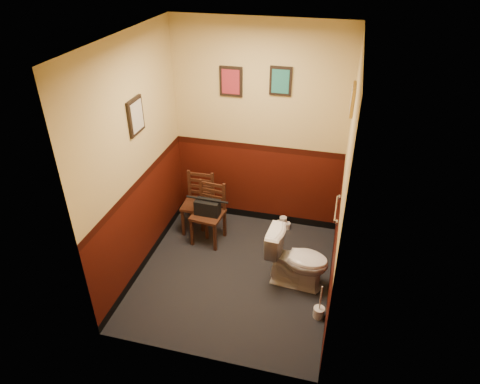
% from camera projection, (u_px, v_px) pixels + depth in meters
% --- Properties ---
extents(floor, '(2.20, 2.40, 0.00)m').
position_uv_depth(floor, '(235.00, 274.00, 5.09)').
color(floor, black).
rests_on(floor, ground).
extents(ceiling, '(2.20, 2.40, 0.00)m').
position_uv_depth(ceiling, '(233.00, 39.00, 3.68)').
color(ceiling, silver).
rests_on(ceiling, ground).
extents(wall_back, '(2.20, 0.00, 2.70)m').
position_uv_depth(wall_back, '(259.00, 130.00, 5.38)').
color(wall_back, '#3C0E07').
rests_on(wall_back, ground).
extents(wall_front, '(2.20, 0.00, 2.70)m').
position_uv_depth(wall_front, '(195.00, 247.00, 3.40)').
color(wall_front, '#3C0E07').
rests_on(wall_front, ground).
extents(wall_left, '(0.00, 2.40, 2.70)m').
position_uv_depth(wall_left, '(136.00, 163.00, 4.62)').
color(wall_left, '#3C0E07').
rests_on(wall_left, ground).
extents(wall_right, '(0.00, 2.40, 2.70)m').
position_uv_depth(wall_right, '(343.00, 189.00, 4.15)').
color(wall_right, '#3C0E07').
rests_on(wall_right, ground).
extents(grab_bar, '(0.05, 0.56, 0.06)m').
position_uv_depth(grab_bar, '(337.00, 209.00, 4.58)').
color(grab_bar, silver).
rests_on(grab_bar, wall_right).
extents(framed_print_back_a, '(0.28, 0.04, 0.36)m').
position_uv_depth(framed_print_back_a, '(231.00, 81.00, 5.12)').
color(framed_print_back_a, black).
rests_on(framed_print_back_a, wall_back).
extents(framed_print_back_b, '(0.26, 0.04, 0.34)m').
position_uv_depth(framed_print_back_b, '(281.00, 81.00, 4.97)').
color(framed_print_back_b, black).
rests_on(framed_print_back_b, wall_back).
extents(framed_print_left, '(0.04, 0.30, 0.38)m').
position_uv_depth(framed_print_left, '(136.00, 116.00, 4.44)').
color(framed_print_left, black).
rests_on(framed_print_left, wall_left).
extents(framed_print_right, '(0.04, 0.34, 0.28)m').
position_uv_depth(framed_print_right, '(353.00, 99.00, 4.29)').
color(framed_print_right, olive).
rests_on(framed_print_right, wall_right).
extents(toilet, '(0.73, 0.45, 0.69)m').
position_uv_depth(toilet, '(297.00, 260.00, 4.79)').
color(toilet, white).
rests_on(toilet, floor).
extents(toilet_brush, '(0.12, 0.12, 0.43)m').
position_uv_depth(toilet_brush, '(319.00, 312.00, 4.50)').
color(toilet_brush, silver).
rests_on(toilet_brush, floor).
extents(chair_left, '(0.39, 0.39, 0.81)m').
position_uv_depth(chair_left, '(199.00, 203.00, 5.67)').
color(chair_left, '#402013').
rests_on(chair_left, floor).
extents(chair_right, '(0.41, 0.41, 0.80)m').
position_uv_depth(chair_right, '(209.00, 213.00, 5.47)').
color(chair_right, '#402013').
rests_on(chair_right, floor).
extents(handbag, '(0.32, 0.17, 0.23)m').
position_uv_depth(handbag, '(207.00, 207.00, 5.38)').
color(handbag, black).
rests_on(handbag, chair_right).
extents(tp_stack, '(0.21, 0.11, 0.18)m').
position_uv_depth(tp_stack, '(283.00, 223.00, 5.84)').
color(tp_stack, silver).
rests_on(tp_stack, floor).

